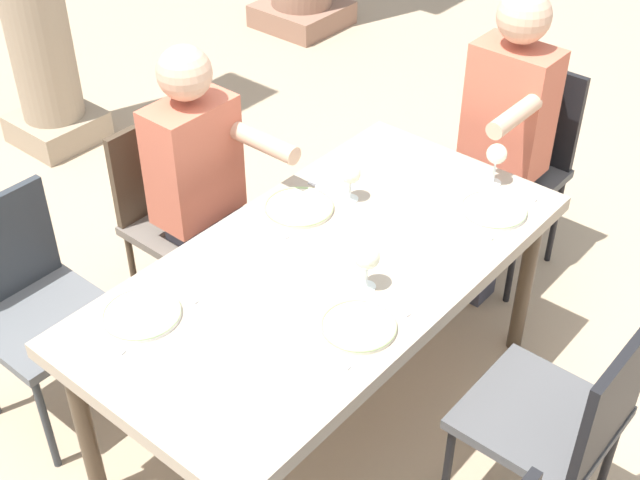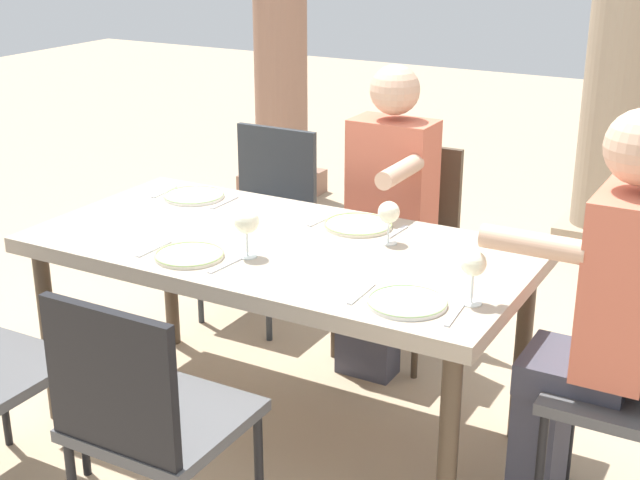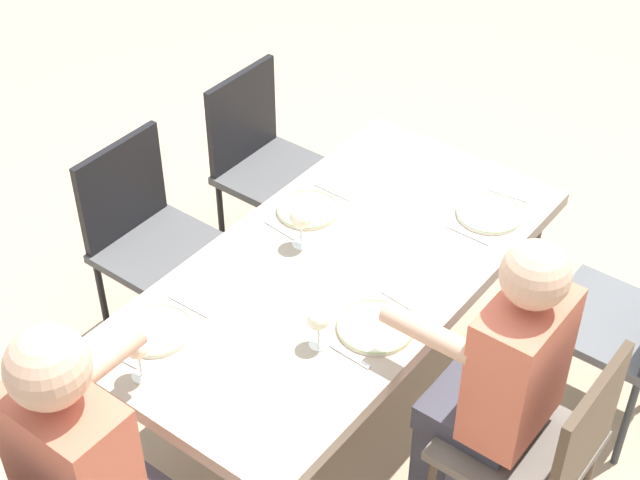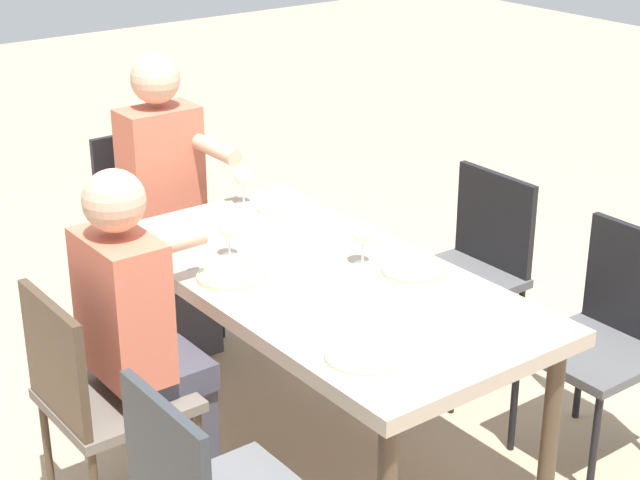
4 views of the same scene
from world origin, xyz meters
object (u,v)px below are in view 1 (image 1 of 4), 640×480
Objects in this scene: plate_3 at (494,210)px; chair_head_east at (516,156)px; diner_man_white at (499,139)px; chair_mid_south at (565,417)px; diner_woman_green at (209,194)px; wine_glass_2 at (350,174)px; wine_glass_3 at (497,155)px; wine_glass_1 at (367,257)px; plate_1 at (359,326)px; chair_mid_north at (179,209)px; plate_0 at (142,314)px; chair_west_north at (30,298)px; plate_2 at (299,207)px; dining_table at (327,278)px.

chair_head_east is at bearing 21.46° from plate_3.
chair_mid_south is at bearing -139.87° from diner_man_white.
chair_mid_south is 0.71× the size of diner_woman_green.
wine_glass_2 is 0.55m from wine_glass_3.
diner_woman_green reaches higher than wine_glass_1.
wine_glass_3 reaches higher than plate_1.
plate_3 is (0.51, -1.13, 0.23)m from chair_mid_north.
wine_glass_1 is (0.55, -0.44, 0.11)m from plate_0.
chair_head_east reaches higher than plate_0.
plate_1 is 0.22m from wine_glass_1.
wine_glass_2 is at bearing -64.01° from diner_woman_green.
plate_0 is at bearing -85.14° from chair_west_north.
diner_man_white reaches higher than chair_west_north.
wine_glass_3 reaches higher than plate_2.
plate_0 is (-1.86, 0.27, 0.21)m from chair_head_east.
wine_glass_2 is at bearing 40.72° from plate_1.
plate_0 and plate_2 have the same top height.
chair_west_north is at bearing 165.27° from diner_woman_green.
wine_glass_2 reaches higher than plate_2.
chair_mid_south is 0.68m from plate_1.
diner_woman_green is at bearing 100.64° from plate_2.
wine_glass_1 is at bearing -171.31° from diner_man_white.
chair_mid_north is 1.72m from chair_mid_south.
dining_table is at bearing 180.00° from chair_head_east.
chair_mid_north is 0.67× the size of diner_man_white.
wine_glass_1 is (-0.11, -1.03, 0.34)m from chair_mid_north.
chair_mid_north is at bearing 83.76° from dining_table.
chair_head_east is 3.95× the size of plate_3.
chair_head_east is 0.74× the size of diner_woman_green.
plate_3 is at bearing -58.75° from wine_glass_2.
chair_mid_south reaches higher than dining_table.
diner_man_white reaches higher than wine_glass_1.
chair_mid_south is 3.70× the size of plate_0.
chair_head_east is at bearing 0.87° from diner_man_white.
diner_man_white reaches higher than plate_2.
diner_man_white reaches higher than chair_mid_north.
wine_glass_3 is at bearing 6.28° from plate_1.
plate_0 is at bearing 155.44° from plate_3.
chair_head_east is 5.66× the size of wine_glass_3.
diner_woman_green is at bearing 81.77° from dining_table.
dining_table is 0.81m from wine_glass_3.
diner_man_white is at bearing -40.30° from chair_mid_north.
plate_2 is 1.05× the size of plate_3.
diner_woman_green reaches higher than wine_glass_3.
chair_mid_south reaches higher than chair_west_north.
wine_glass_1 is at bearing -38.66° from plate_0.
plate_1 and plate_3 have the same top height.
plate_0 is at bearing 154.79° from dining_table.
plate_3 is at bearing -61.46° from diner_woman_green.
plate_3 is (1.23, -1.13, 0.24)m from chair_west_north.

